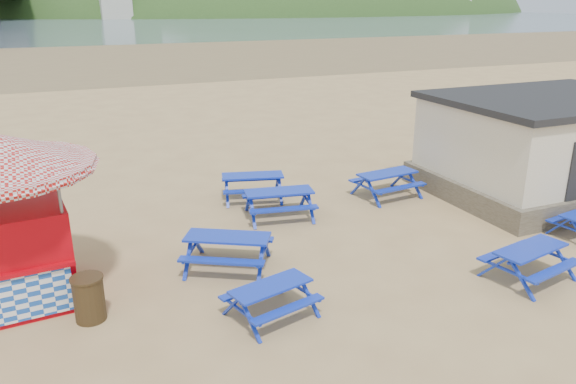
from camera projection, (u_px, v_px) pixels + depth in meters
name	position (u px, v px, depth m)	size (l,w,h in m)	color
ground	(258.00, 256.00, 13.93)	(400.00, 400.00, 0.00)	tan
wet_sand	(83.00, 56.00, 61.65)	(400.00, 400.00, 0.00)	olive
sea	(52.00, 20.00, 161.43)	(400.00, 400.00, 0.00)	#455763
picnic_table_blue_a	(279.00, 204.00, 16.26)	(2.20, 1.89, 0.82)	#0127A7
picnic_table_blue_b	(253.00, 187.00, 17.76)	(2.25, 1.99, 0.80)	#0127A7
picnic_table_blue_c	(387.00, 184.00, 17.98)	(2.08, 1.75, 0.81)	#0127A7
picnic_table_blue_d	(228.00, 252.00, 13.18)	(2.49, 2.36, 0.82)	#0127A7
picnic_table_blue_e	(529.00, 263.00, 12.68)	(2.08, 1.80, 0.77)	#0127A7
litter_bin	(89.00, 298.00, 11.02)	(0.64, 0.64, 0.94)	#392A15
amenity_block	(549.00, 144.00, 18.22)	(7.40, 5.40, 3.15)	#665B4C
headland_town	(268.00, 36.00, 250.16)	(264.00, 144.00, 108.00)	#2D4C1E
picnic_table_blue_g	(271.00, 301.00, 11.18)	(1.94, 1.71, 0.70)	#0127A7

